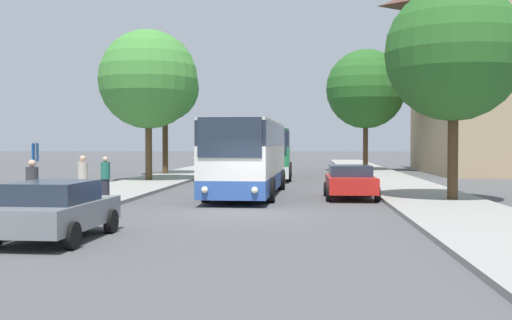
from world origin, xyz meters
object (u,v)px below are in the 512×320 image
Objects in this scene: bus_front at (248,156)px; pedestrian_waiting_near at (83,179)px; tree_left_near at (148,80)px; bus_stop_sign at (35,168)px; tree_right_mid at (454,53)px; parked_car_right_near at (350,181)px; tree_left_far at (165,88)px; pedestrian_walking_back at (32,188)px; bus_middle at (270,153)px; pedestrian_waiting_far at (106,178)px; tree_right_near at (366,89)px; parked_car_left_curb at (55,209)px.

bus_front reaches higher than pedestrian_waiting_near.
bus_front is 6.34× the size of pedestrian_waiting_near.
bus_front is at bearing -51.01° from tree_left_near.
bus_stop_sign is 0.27× the size of tree_right_mid.
tree_left_far reaches higher than parked_car_right_near.
bus_stop_sign is at bearing -125.85° from bus_front.
bus_front is at bearing 52.81° from bus_stop_sign.
pedestrian_waiting_near is 4.29m from pedestrian_walking_back.
bus_stop_sign is at bearing -108.16° from bus_middle.
tree_left_far is (-1.93, 20.86, 5.29)m from pedestrian_waiting_near.
bus_middle reaches higher than parked_car_right_near.
pedestrian_waiting_near is 0.21× the size of tree_right_mid.
pedestrian_waiting_far is (-9.61, -2.78, 0.25)m from parked_car_right_near.
parked_car_right_near is 12.93m from pedestrian_walking_back.
bus_front is 11.03m from pedestrian_walking_back.
pedestrian_waiting_near is 1.02× the size of pedestrian_walking_back.
tree_left_near is (-1.65, 12.48, 5.14)m from pedestrian_waiting_far.
tree_left_near reaches higher than pedestrian_waiting_near.
bus_stop_sign is 0.26× the size of tree_left_far.
tree_left_far is at bearing 117.09° from bus_front.
pedestrian_waiting_far is 20.55m from tree_left_far.
tree_right_near is at bearing 92.03° from tree_right_mid.
tree_left_far reaches higher than bus_middle.
bus_stop_sign is at bearing 34.70° from pedestrian_waiting_near.
bus_stop_sign is 1.29× the size of pedestrian_waiting_near.
bus_middle is at bearing -85.73° from pedestrian_walking_back.
tree_right_near is (14.20, 14.50, 0.62)m from tree_left_near.
parked_car_right_near is at bearing 159.00° from tree_right_mid.
tree_left_near is at bearing -67.23° from pedestrian_walking_back.
parked_car_left_curb is at bearing -80.84° from tree_left_near.
pedestrian_waiting_far is 0.19× the size of tree_left_far.
parked_car_left_curb is 7.87m from pedestrian_waiting_near.
pedestrian_walking_back is at bearing 39.16° from parked_car_right_near.
pedestrian_walking_back is at bearing -68.17° from bus_stop_sign.
parked_car_left_curb is at bearing -106.82° from tree_right_near.
tree_right_mid is (13.82, 6.75, 4.83)m from pedestrian_walking_back.
parked_car_right_near is at bearing 32.62° from bus_stop_sign.
bus_front is 17.94m from tree_left_far.
parked_car_left_curb reaches higher than parked_car_right_near.
bus_stop_sign is (-6.30, -20.78, -0.17)m from bus_middle.
tree_right_near reaches higher than pedestrian_waiting_near.
pedestrian_waiting_near is at bearing -84.73° from tree_left_far.
tree_left_near is at bearing 130.33° from bus_front.
bus_front is 13.25m from parked_car_left_curb.
pedestrian_waiting_far is at bearing -108.96° from bus_middle.
pedestrian_walking_back is at bearing -85.88° from tree_left_near.
bus_front is 4.75m from parked_car_right_near.
tree_left_near is (-3.42, 21.18, 5.38)m from parked_car_left_curb.
parked_car_right_near is at bearing -96.93° from tree_right_near.
parked_car_right_near is (7.84, 11.48, -0.00)m from parked_car_left_curb.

